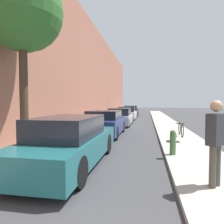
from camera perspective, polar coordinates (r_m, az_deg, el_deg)
The scene contains 13 objects.
ground_plane at distance 15.90m, azimuth 5.42°, elevation -3.87°, with size 120.00×120.00×0.00m, color #3D3D3F.
sidewalk_left at distance 16.39m, azimuth -4.75°, elevation -3.46°, with size 2.00×52.00×0.12m.
sidewalk_right at distance 15.92m, azimuth 15.90°, elevation -3.73°, with size 2.00×52.00×0.12m.
building_facade_left at distance 16.96m, azimuth -9.34°, elevation 12.65°, with size 0.70×52.00×9.51m.
parked_car_teal at distance 5.81m, azimuth -11.95°, elevation -8.56°, with size 1.71×4.69×1.42m.
parked_car_navy at distance 10.92m, azimuth -2.00°, elevation -3.27°, with size 1.80×4.40×1.39m.
parked_car_silver at distance 16.01m, azimuth 2.41°, elevation -1.48°, with size 1.82×4.60×1.38m.
parked_car_white at distance 21.64m, azimuth 4.40°, elevation -0.40°, with size 1.92×4.26×1.38m.
parked_car_black at distance 26.75m, azimuth 5.57°, elevation 0.27°, with size 1.83×4.69×1.43m.
street_tree_near at distance 8.06m, azimuth -24.71°, elevation 24.99°, with size 2.75×2.75×6.19m.
fire_hydrant at distance 6.73m, azimuth 17.31°, elevation -8.30°, with size 0.42×0.19×0.81m.
pedestrian at distance 4.44m, azimuth 27.95°, elevation -6.58°, with size 0.44×0.45×1.73m.
bicycle at distance 10.74m, azimuth 19.43°, elevation -4.73°, with size 0.44×1.56×0.64m.
Camera 1 is at (1.32, 0.26, 1.80)m, focal length 31.38 mm.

